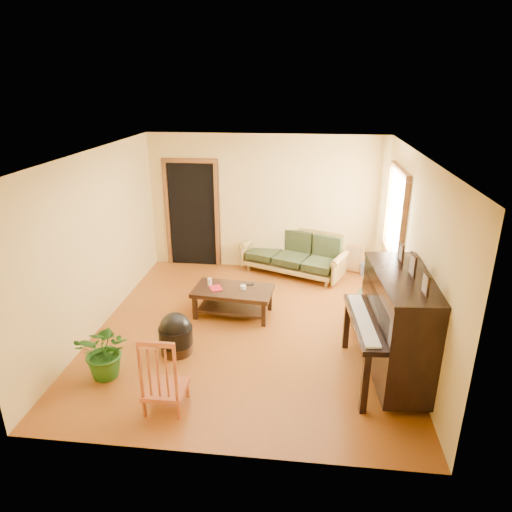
# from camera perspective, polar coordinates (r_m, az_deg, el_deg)

# --- Properties ---
(floor) EXTENTS (5.00, 5.00, 0.00)m
(floor) POSITION_cam_1_polar(r_m,az_deg,el_deg) (6.96, -0.82, -9.05)
(floor) COLOR #69320D
(floor) RESTS_ON ground
(doorway) EXTENTS (1.08, 0.16, 2.05)m
(doorway) POSITION_cam_1_polar(r_m,az_deg,el_deg) (9.08, -7.98, 5.09)
(doorway) COLOR black
(doorway) RESTS_ON floor
(window) EXTENTS (0.12, 1.36, 1.46)m
(window) POSITION_cam_1_polar(r_m,az_deg,el_deg) (7.67, 17.08, 5.07)
(window) COLOR white
(window) RESTS_ON right_wall
(sofa) EXTENTS (2.12, 1.50, 0.84)m
(sofa) POSITION_cam_1_polar(r_m,az_deg,el_deg) (8.72, 4.60, 0.36)
(sofa) COLOR olive
(sofa) RESTS_ON floor
(coffee_table) EXTENTS (1.28, 0.78, 0.45)m
(coffee_table) POSITION_cam_1_polar(r_m,az_deg,el_deg) (7.26, -2.87, -5.72)
(coffee_table) COLOR black
(coffee_table) RESTS_ON floor
(armchair) EXTENTS (1.01, 1.03, 0.83)m
(armchair) POSITION_cam_1_polar(r_m,az_deg,el_deg) (7.19, 14.96, -5.02)
(armchair) COLOR olive
(armchair) RESTS_ON floor
(piano) EXTENTS (1.05, 1.64, 1.39)m
(piano) POSITION_cam_1_polar(r_m,az_deg,el_deg) (5.84, 17.54, -8.65)
(piano) COLOR black
(piano) RESTS_ON floor
(footstool) EXTENTS (0.61, 0.61, 0.44)m
(footstool) POSITION_cam_1_polar(r_m,az_deg,el_deg) (6.40, -9.97, -10.07)
(footstool) COLOR black
(footstool) RESTS_ON floor
(red_chair) EXTENTS (0.45, 0.50, 0.96)m
(red_chair) POSITION_cam_1_polar(r_m,az_deg,el_deg) (5.32, -11.40, -13.89)
(red_chair) COLOR #913D1A
(red_chair) RESTS_ON floor
(leaning_frame) EXTENTS (0.42, 0.25, 0.56)m
(leaning_frame) POSITION_cam_1_polar(r_m,az_deg,el_deg) (9.04, 12.13, -0.24)
(leaning_frame) COLOR gold
(leaning_frame) RESTS_ON floor
(ceramic_crock) EXTENTS (0.22, 0.22, 0.24)m
(ceramic_crock) POSITION_cam_1_polar(r_m,az_deg,el_deg) (8.99, 13.50, -1.58)
(ceramic_crock) COLOR #304990
(ceramic_crock) RESTS_ON floor
(potted_plant) EXTENTS (0.69, 0.61, 0.74)m
(potted_plant) POSITION_cam_1_polar(r_m,az_deg,el_deg) (6.06, -18.25, -11.17)
(potted_plant) COLOR #245A19
(potted_plant) RESTS_ON floor
(book) EXTENTS (0.26, 0.28, 0.02)m
(book) POSITION_cam_1_polar(r_m,az_deg,el_deg) (7.16, -5.69, -4.15)
(book) COLOR #A3151E
(book) RESTS_ON coffee_table
(candle) EXTENTS (0.08, 0.08, 0.12)m
(candle) POSITION_cam_1_polar(r_m,az_deg,el_deg) (7.30, -5.80, -3.21)
(candle) COLOR white
(candle) RESTS_ON coffee_table
(glass_jar) EXTENTS (0.11, 0.11, 0.06)m
(glass_jar) POSITION_cam_1_polar(r_m,az_deg,el_deg) (7.14, -1.60, -3.94)
(glass_jar) COLOR white
(glass_jar) RESTS_ON coffee_table
(remote) EXTENTS (0.17, 0.10, 0.02)m
(remote) POSITION_cam_1_polar(r_m,az_deg,el_deg) (7.28, -0.94, -3.61)
(remote) COLOR black
(remote) RESTS_ON coffee_table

